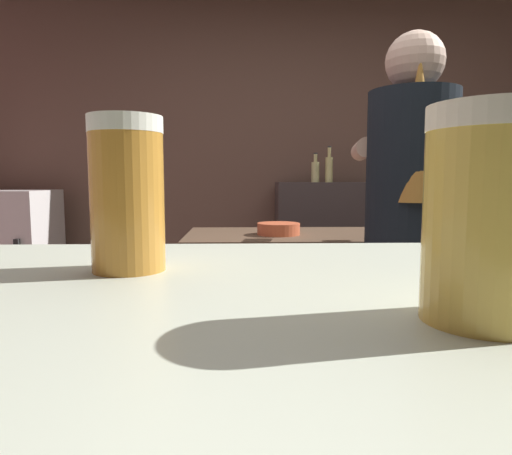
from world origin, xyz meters
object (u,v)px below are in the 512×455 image
Objects in this scene: knife_block at (498,211)px; bottle_olive_oil at (315,171)px; bartender at (409,225)px; pint_glass_far at (489,215)px; mini_fridge at (10,270)px; mixing_bowl at (279,229)px; pint_glass_near at (127,194)px; bottle_soy at (329,168)px; chefs_knife at (435,233)px.

bottle_olive_oil is at bearing 124.69° from knife_block.
knife_block is (0.62, 0.48, 0.02)m from bartender.
mini_fridge is at bearing 121.68° from pint_glass_far.
bottle_olive_oil reaches higher than mixing_bowl.
pint_glass_near is 0.72× the size of bottle_olive_oil.
mini_fridge is at bearing -176.98° from bottle_soy.
bottle_soy is (0.10, 0.01, 0.02)m from bottle_olive_oil.
bottle_olive_oil is (-0.74, 1.07, 0.22)m from knife_block.
chefs_knife is 2.03m from pint_glass_far.
pint_glass_far reaches higher than mixing_bowl.
chefs_knife is (-0.34, -0.07, -0.10)m from knife_block.
mini_fridge is 4.65× the size of chefs_knife.
mixing_bowl is 0.79× the size of bottle_soy.
pint_glass_near is at bearing -99.71° from mixing_bowl.
pint_glass_far is at bearing -123.48° from chefs_knife.
pint_glass_far is 3.03m from bottle_olive_oil.
bartender is at bearing -40.88° from mixing_bowl.
bottle_soy is (0.46, 1.15, 0.32)m from mixing_bowl.
knife_block reaches higher than chefs_knife.
chefs_knife is 1.25m from bottle_olive_oil.
pint_glass_near is at bearing 147.16° from pint_glass_far.
chefs_knife is at bearing 58.11° from pint_glass_near.
mini_fridge is 3.45m from pint_glass_far.
pint_glass_near is (-0.29, -1.69, 0.22)m from mixing_bowl.
bartender is 0.78m from knife_block.
pint_glass_near is at bearing -132.68° from chefs_knife.
knife_block reaches higher than mini_fridge.
mixing_bowl is at bearing -29.62° from mini_fridge.
pint_glass_near is 0.59× the size of bottle_soy.
bottle_soy reaches higher than pint_glass_near.
bartender is 12.64× the size of pint_glass_far.
mini_fridge is 3.17m from pint_glass_near.
bottle_soy is (2.26, 0.12, 0.71)m from mini_fridge.
knife_block is 2.24m from pint_glass_near.
bartender reaches higher than bottle_soy.
mini_fridge is 5.26× the size of bottle_olive_oil.
bartender reaches higher than knife_block.
pint_glass_near reaches higher than chefs_knife.
chefs_knife is (2.56, -1.03, 0.37)m from mini_fridge.
bartender reaches higher than pint_glass_near.
mixing_bowl is at bearing -111.81° from bottle_soy.
pint_glass_far is at bearing 171.03° from bartender.
bottle_soy is at bearing 10.60° from bartender.
mini_fridge is at bearing 150.38° from mixing_bowl.
bartender is at bearing 71.13° from pint_glass_far.
bartender is at bearing -85.54° from bottle_olive_oil.
mixing_bowl is 0.76m from chefs_knife.
chefs_knife is 1.24m from bottle_soy.
pint_glass_near is (1.52, -2.72, 0.62)m from mini_fridge.
pint_glass_far is at bearing -99.00° from bottle_soy.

